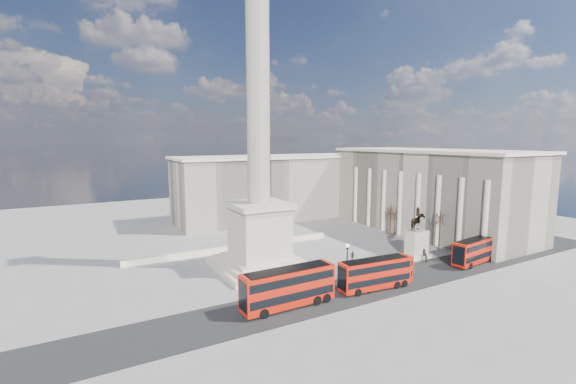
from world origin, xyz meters
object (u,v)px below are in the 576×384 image
(pedestrian_crossing, at_px, (353,256))
(red_bus_d, at_px, (476,250))
(victorian_lamp, at_px, (347,262))
(equestrian_statue, at_px, (417,240))
(red_bus_b, at_px, (383,272))
(pedestrian_standing, at_px, (426,258))
(nelsons_column, at_px, (259,190))
(pedestrian_walking, at_px, (424,254))
(red_bus_a, at_px, (289,287))
(red_bus_c, at_px, (375,273))

(pedestrian_crossing, bearing_deg, red_bus_d, -136.18)
(victorian_lamp, height_order, equestrian_statue, equestrian_statue)
(victorian_lamp, xyz_separation_m, pedestrian_crossing, (8.45, 9.21, -2.91))
(red_bus_b, xyz_separation_m, equestrian_statue, (14.90, 7.44, 1.10))
(pedestrian_crossing, bearing_deg, pedestrian_standing, -137.26)
(red_bus_b, height_order, pedestrian_standing, red_bus_b)
(nelsons_column, bearing_deg, pedestrian_walking, -20.09)
(red_bus_a, bearing_deg, pedestrian_walking, 9.34)
(red_bus_b, distance_m, red_bus_c, 1.68)
(red_bus_c, bearing_deg, red_bus_d, 6.03)
(red_bus_a, relative_size, red_bus_c, 1.13)
(equestrian_statue, bearing_deg, pedestrian_crossing, 162.17)
(pedestrian_crossing, bearing_deg, equestrian_statue, -121.84)
(pedestrian_crossing, bearing_deg, red_bus_b, 148.34)
(pedestrian_walking, bearing_deg, red_bus_d, -45.00)
(victorian_lamp, distance_m, pedestrian_standing, 19.13)
(red_bus_d, relative_size, pedestrian_crossing, 6.05)
(nelsons_column, distance_m, red_bus_d, 38.00)
(red_bus_a, height_order, pedestrian_walking, red_bus_a)
(red_bus_b, distance_m, pedestrian_crossing, 11.71)
(pedestrian_standing, bearing_deg, red_bus_b, 1.33)
(red_bus_c, relative_size, pedestrian_walking, 5.98)
(red_bus_a, height_order, pedestrian_standing, red_bus_a)
(nelsons_column, relative_size, red_bus_d, 4.65)
(victorian_lamp, bearing_deg, pedestrian_walking, 11.27)
(nelsons_column, xyz_separation_m, equestrian_statue, (26.78, -8.42, -9.73))
(pedestrian_crossing, bearing_deg, red_bus_a, 105.72)
(red_bus_a, bearing_deg, victorian_lamp, 7.03)
(red_bus_b, bearing_deg, red_bus_c, -168.73)
(red_bus_b, height_order, pedestrian_crossing, red_bus_b)
(nelsons_column, distance_m, red_bus_a, 18.76)
(pedestrian_standing, relative_size, pedestrian_crossing, 0.91)
(pedestrian_walking, height_order, pedestrian_crossing, pedestrian_walking)
(red_bus_a, distance_m, victorian_lamp, 10.28)
(nelsons_column, distance_m, red_bus_b, 22.58)
(red_bus_b, bearing_deg, pedestrian_standing, 18.63)
(red_bus_c, xyz_separation_m, red_bus_d, (22.65, 0.40, -0.05))
(pedestrian_walking, bearing_deg, pedestrian_standing, -133.06)
(red_bus_a, height_order, red_bus_b, red_bus_a)
(nelsons_column, height_order, red_bus_c, nelsons_column)
(victorian_lamp, xyz_separation_m, equestrian_statue, (19.82, 5.55, -0.60))
(pedestrian_walking, xyz_separation_m, pedestrian_standing, (-1.48, -1.56, -0.11))
(red_bus_b, xyz_separation_m, victorian_lamp, (-4.92, 1.89, 1.70))
(nelsons_column, distance_m, pedestrian_crossing, 20.12)
(red_bus_d, bearing_deg, equestrian_statue, 122.96)
(nelsons_column, relative_size, pedestrian_standing, 30.98)
(red_bus_d, xyz_separation_m, pedestrian_standing, (-7.19, 4.25, -1.43))
(nelsons_column, height_order, equestrian_statue, nelsons_column)
(victorian_lamp, bearing_deg, red_bus_b, -21.03)
(nelsons_column, bearing_deg, red_bus_b, -53.17)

